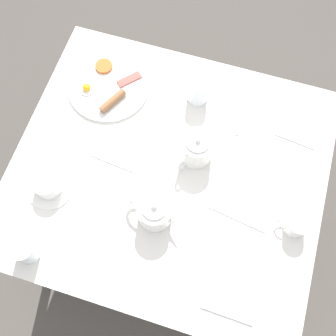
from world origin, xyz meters
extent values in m
plane|color=#4C4742|center=(0.00, 0.00, 0.00)|extent=(8.00, 8.00, 0.00)
cube|color=silver|center=(0.00, 0.00, 0.70)|extent=(1.03, 0.92, 0.03)
cylinder|color=brown|center=(-0.46, -0.41, 0.34)|extent=(0.04, 0.04, 0.69)
cylinder|color=brown|center=(0.46, -0.41, 0.34)|extent=(0.04, 0.04, 0.69)
cylinder|color=brown|center=(0.46, 0.41, 0.34)|extent=(0.04, 0.04, 0.69)
cylinder|color=white|center=(0.30, -0.25, 0.72)|extent=(0.30, 0.30, 0.01)
cylinder|color=white|center=(0.36, -0.20, 0.73)|extent=(0.06, 0.06, 0.00)
sphere|color=yellow|center=(0.36, -0.20, 0.74)|extent=(0.03, 0.03, 0.03)
cylinder|color=brown|center=(0.26, -0.18, 0.74)|extent=(0.07, 0.11, 0.03)
cube|color=#B74C42|center=(0.23, -0.29, 0.73)|extent=(0.08, 0.08, 0.01)
cylinder|color=#D16023|center=(0.34, -0.31, 0.73)|extent=(0.06, 0.06, 0.01)
cylinder|color=white|center=(-0.01, 0.16, 0.77)|extent=(0.11, 0.11, 0.10)
cylinder|color=white|center=(-0.01, 0.16, 0.82)|extent=(0.08, 0.08, 0.01)
sphere|color=white|center=(-0.01, 0.16, 0.83)|extent=(0.02, 0.02, 0.02)
cone|color=white|center=(-0.08, 0.17, 0.78)|extent=(0.06, 0.03, 0.05)
torus|color=white|center=(0.05, 0.15, 0.77)|extent=(0.08, 0.02, 0.08)
cylinder|color=white|center=(-0.07, -0.08, 0.77)|extent=(0.11, 0.11, 0.10)
cylinder|color=white|center=(-0.07, -0.08, 0.82)|extent=(0.08, 0.08, 0.01)
sphere|color=white|center=(-0.07, -0.08, 0.83)|extent=(0.02, 0.02, 0.02)
cone|color=white|center=(-0.10, -0.14, 0.78)|extent=(0.04, 0.06, 0.05)
torus|color=white|center=(-0.05, -0.03, 0.77)|extent=(0.04, 0.08, 0.08)
cylinder|color=white|center=(0.35, 0.17, 0.72)|extent=(0.15, 0.15, 0.01)
cylinder|color=white|center=(0.35, 0.17, 0.75)|extent=(0.09, 0.09, 0.06)
cylinder|color=brown|center=(0.35, 0.17, 0.75)|extent=(0.08, 0.08, 0.05)
torus|color=white|center=(0.36, 0.12, 0.75)|extent=(0.02, 0.05, 0.05)
cylinder|color=white|center=(0.33, 0.38, 0.76)|extent=(0.07, 0.07, 0.09)
cylinder|color=white|center=(-0.02, -0.29, 0.76)|extent=(0.07, 0.07, 0.10)
cylinder|color=white|center=(-0.43, 0.07, 0.75)|extent=(0.07, 0.07, 0.07)
torus|color=white|center=(-0.39, 0.07, 0.75)|extent=(0.05, 0.01, 0.05)
cube|color=white|center=(-0.29, 0.33, 0.72)|extent=(0.16, 0.11, 0.01)
cube|color=silver|center=(0.18, 0.03, 0.72)|extent=(0.18, 0.03, 0.00)
cube|color=silver|center=(-0.25, 0.09, 0.72)|extent=(0.20, 0.04, 0.00)
cube|color=silver|center=(-0.38, -0.23, 0.72)|extent=(0.14, 0.03, 0.00)
cube|color=silver|center=(-0.18, -0.28, 0.72)|extent=(0.03, 0.18, 0.00)
camera|label=1|loc=(-0.13, 0.43, 1.93)|focal=42.00mm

